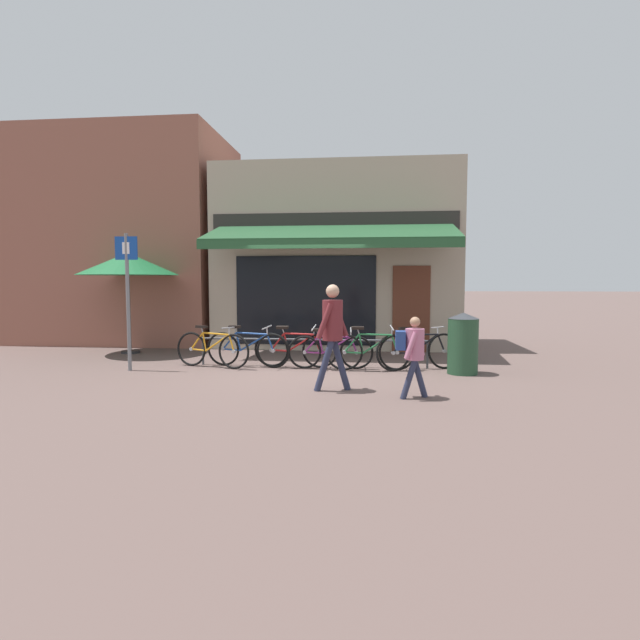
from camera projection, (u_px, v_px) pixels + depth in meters
The scene contains 15 objects.
ground_plane at pixel (298, 371), 9.59m from camera, with size 160.00×160.00×0.00m, color brown.
shop_front at pixel (338, 258), 13.66m from camera, with size 6.32×4.71×4.71m.
neighbour_building at pixel (122, 241), 14.81m from camera, with size 6.23×4.00×5.85m.
bike_rack_rail at pixel (313, 343), 10.06m from camera, with size 4.67×0.04×0.57m.
bicycle_orange at pixel (212, 349), 9.97m from camera, with size 1.65×0.61×0.84m.
bicycle_blue at pixel (248, 348), 10.02m from camera, with size 1.77×0.52×0.84m.
bicycle_red at pixel (295, 349), 9.94m from camera, with size 1.69×0.52×0.86m.
bicycle_purple at pixel (330, 351), 9.79m from camera, with size 1.69×0.52×0.81m.
bicycle_green at pixel (371, 351), 9.59m from camera, with size 1.74×0.52×0.88m.
bicycle_black at pixel (419, 351), 9.69m from camera, with size 1.73×0.83×0.87m.
pedestrian_adult at pixel (333, 325), 7.82m from camera, with size 0.59×0.48×1.69m.
pedestrian_child at pixel (413, 348), 7.32m from camera, with size 0.49×0.45×1.22m.
litter_bin at pixel (463, 343), 9.28m from camera, with size 0.57×0.57×1.14m.
parking_sign at pixel (128, 288), 9.52m from camera, with size 0.44×0.07×2.63m.
cafe_parasol at pixel (128, 264), 11.84m from camera, with size 2.34×2.34×2.40m.
Camera 1 is at (1.41, -9.39, 1.72)m, focal length 28.00 mm.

